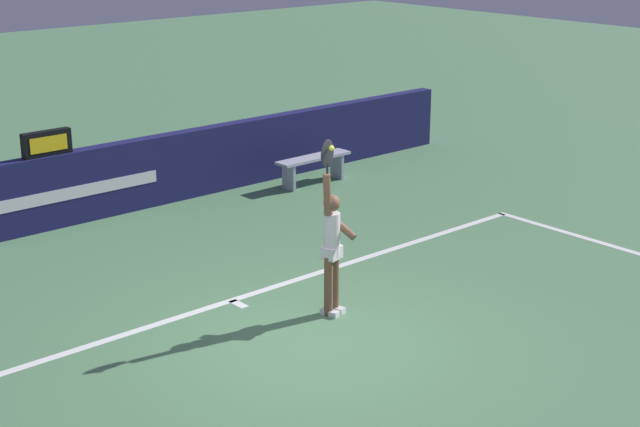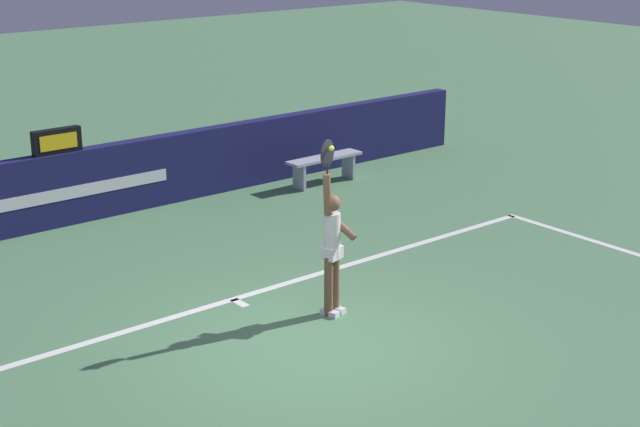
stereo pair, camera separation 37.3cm
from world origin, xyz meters
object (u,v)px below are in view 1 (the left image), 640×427
at_px(tennis_ball, 332,148).
at_px(courtside_bench_near, 313,163).
at_px(tennis_player, 332,244).
at_px(speed_display, 47,143).

bearing_deg(tennis_ball, courtside_bench_near, 51.48).
relative_size(tennis_player, tennis_ball, 34.66).
distance_m(tennis_ball, courtside_bench_near, 6.29).
height_order(speed_display, tennis_ball, tennis_ball).
height_order(speed_display, tennis_player, tennis_player).
xyz_separation_m(tennis_ball, courtside_bench_near, (3.76, 4.72, -1.79)).
relative_size(speed_display, courtside_bench_near, 0.50).
xyz_separation_m(speed_display, tennis_ball, (1.03, -5.55, 0.80)).
bearing_deg(tennis_ball, tennis_player, 44.67).
bearing_deg(courtside_bench_near, tennis_player, -128.38).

